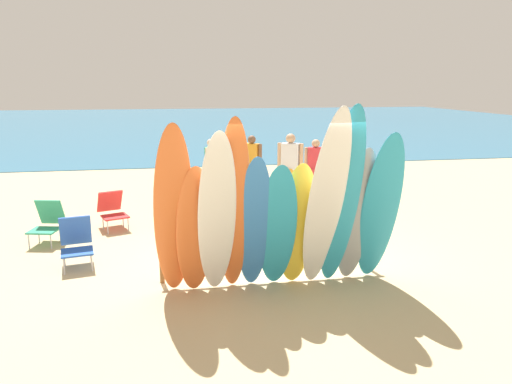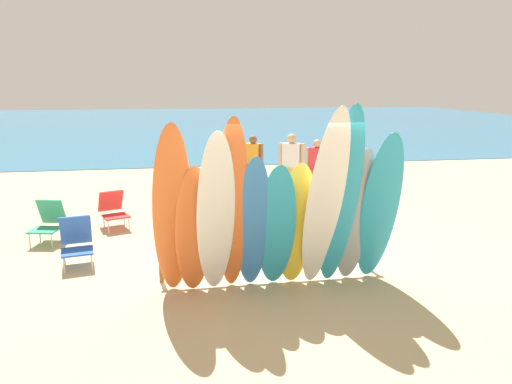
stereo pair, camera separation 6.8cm
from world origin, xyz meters
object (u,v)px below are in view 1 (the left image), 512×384
surfboard_teal_10 (380,210)px  beachgoer_photographing (211,163)px  surfboard_teal_5 (278,228)px  beach_chair_blue (48,221)px  surfboard_teal_8 (342,200)px  surfboard_orange_1 (195,232)px  surfboard_white_7 (326,202)px  surfboard_white_2 (217,216)px  surfboard_orange_3 (234,209)px  beachgoer_by_water (315,164)px  surfboard_rack (269,245)px  beachgoer_strolling (252,160)px  beachgoer_near_rack (290,163)px  beach_chair_striped (112,209)px  surfboard_yellow_6 (297,226)px  surfboard_orange_0 (173,214)px  surfboard_grey_9 (357,217)px  beachgoer_midbeach (231,154)px  surfboard_blue_4 (254,225)px  beach_chair_red (76,241)px

surfboard_teal_10 → beachgoer_photographing: size_ratio=1.62×
surfboard_teal_5 → beach_chair_blue: size_ratio=2.50×
surfboard_teal_8 → surfboard_teal_10: surfboard_teal_8 is taller
surfboard_orange_1 → surfboard_white_7: 1.87m
surfboard_white_2 → surfboard_orange_1: bearing=155.6°
surfboard_orange_3 → surfboard_teal_5: 0.72m
surfboard_orange_3 → beachgoer_by_water: size_ratio=1.76×
beachgoer_photographing → beachgoer_by_water: beachgoer_by_water is taller
surfboard_white_2 → beach_chair_blue: (-2.97, 3.02, -0.79)m
surfboard_rack → surfboard_white_7: size_ratio=1.20×
surfboard_white_7 → beachgoer_strolling: surfboard_white_7 is taller
surfboard_white_7 → surfboard_teal_10: surfboard_white_7 is taller
surfboard_teal_10 → surfboard_white_2: bearing=-173.8°
surfboard_teal_10 → surfboard_white_7: bearing=-167.9°
surfboard_teal_10 → beachgoer_near_rack: size_ratio=1.43×
beach_chair_striped → surfboard_yellow_6: bearing=-71.1°
surfboard_orange_1 → beachgoer_strolling: size_ratio=1.26×
surfboard_teal_10 → beachgoer_photographing: surfboard_teal_10 is taller
surfboard_orange_0 → surfboard_white_2: size_ratio=1.03×
surfboard_yellow_6 → surfboard_white_7: 0.57m
surfboard_orange_0 → surfboard_teal_10: size_ratio=1.05×
surfboard_grey_9 → beachgoer_midbeach: surfboard_grey_9 is taller
beach_chair_blue → beach_chair_striped: size_ratio=0.94×
surfboard_orange_0 → beach_chair_striped: (-1.28, 3.73, -0.85)m
surfboard_orange_3 → surfboard_teal_8: (1.54, -0.03, 0.07)m
surfboard_teal_10 → beach_chair_blue: size_ratio=3.03×
surfboard_orange_3 → surfboard_white_7: surfboard_white_7 is taller
surfboard_orange_3 → beach_chair_blue: 4.47m
surfboard_orange_3 → beachgoer_photographing: bearing=90.9°
surfboard_grey_9 → beachgoer_strolling: (-0.52, 6.37, -0.15)m
surfboard_grey_9 → surfboard_blue_4: bearing=-178.2°
surfboard_white_2 → beach_chair_red: size_ratio=3.06×
surfboard_teal_8 → beachgoer_by_water: 5.98m
surfboard_yellow_6 → beachgoer_near_rack: size_ratio=1.14×
surfboard_yellow_6 → beach_chair_striped: (-3.04, 3.63, -0.55)m
surfboard_rack → beach_chair_striped: (-2.74, 3.06, -0.09)m
surfboard_teal_8 → surfboard_orange_3: bearing=177.1°
surfboard_grey_9 → beachgoer_midbeach: bearing=97.5°
surfboard_grey_9 → beach_chair_blue: surfboard_grey_9 is taller
beachgoer_by_water → surfboard_orange_1: bearing=-109.3°
surfboard_orange_1 → beachgoer_midbeach: size_ratio=1.26×
beach_chair_striped → surfboard_orange_1: bearing=-88.0°
surfboard_orange_0 → beach_chair_blue: (-2.38, 2.95, -0.84)m
beach_chair_striped → beachgoer_strolling: bearing=17.4°
surfboard_rack → beachgoer_strolling: (0.67, 5.77, 0.41)m
beachgoer_photographing → beachgoer_midbeach: bearing=-178.1°
beachgoer_strolling → beach_chair_blue: beachgoer_strolling is taller
beach_chair_red → beach_chair_striped: beach_chair_red is taller
beach_chair_blue → surfboard_white_7: bearing=-21.8°
surfboard_orange_3 → surfboard_teal_5: surfboard_orange_3 is taller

